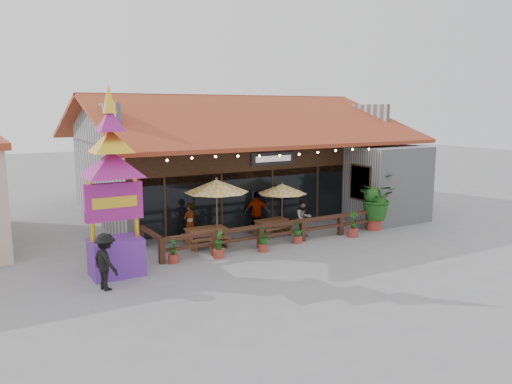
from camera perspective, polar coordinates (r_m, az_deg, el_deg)
ground at (r=21.30m, az=5.62°, el=-5.12°), size 100.00×100.00×0.00m
restaurant_building at (r=26.57m, az=-2.19°, el=2.67°), size 15.50×14.73×6.09m
patio_railing at (r=19.73m, az=0.77°, el=-4.41°), size 10.00×2.60×0.92m
umbrella_left at (r=19.52m, az=-4.54°, el=0.67°), size 3.32×3.32×2.72m
umbrella_right at (r=21.28m, az=3.01°, el=0.35°), size 2.36×2.36×2.27m
picnic_table_left at (r=19.74m, az=-5.77°, el=-4.78°), size 1.62×1.42×0.75m
picnic_table_right at (r=21.41m, az=1.75°, el=-3.73°), size 1.56×1.39×0.68m
thai_sign_tower at (r=16.37m, az=-16.12°, el=2.54°), size 2.43×2.43×6.58m
tropical_plant at (r=22.77m, az=13.40°, el=-0.71°), size 2.19×2.30×2.50m
diner_a at (r=20.08m, az=-7.57°, el=-3.58°), size 0.71×0.58×1.68m
diner_b at (r=21.08m, az=5.41°, el=-3.01°), size 0.79×0.62×1.61m
diner_c at (r=21.53m, az=0.12°, el=-2.38°), size 1.15×0.98×1.86m
pedestrian at (r=15.62m, az=-16.81°, el=-7.62°), size 0.92×1.25×1.73m
planter_a at (r=17.85m, az=-9.43°, el=-6.80°), size 0.40×0.38×0.92m
planter_b at (r=18.22m, az=-4.31°, el=-6.12°), size 0.45×0.48×1.01m
planter_c at (r=18.93m, az=0.81°, el=-5.34°), size 0.71×0.72×0.90m
planter_d at (r=20.20m, az=4.78°, el=-4.66°), size 0.46×0.46×0.89m
planter_e at (r=21.51m, az=11.02°, el=-3.86°), size 0.44×0.46×1.09m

